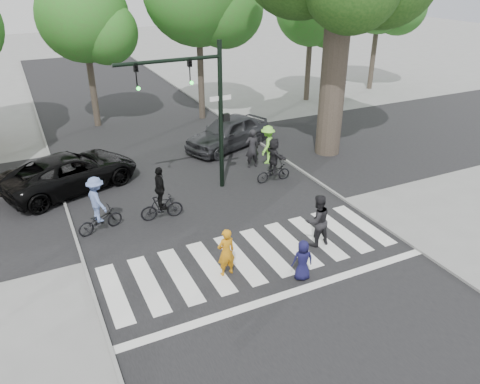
{
  "coord_description": "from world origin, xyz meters",
  "views": [
    {
      "loc": [
        -5.92,
        -10.26,
        8.61
      ],
      "look_at": [
        0.5,
        3.0,
        1.3
      ],
      "focal_mm": 35.0,
      "sensor_mm": 36.0,
      "label": 1
    }
  ],
  "objects_px": {
    "pedestrian_child": "(303,260)",
    "cyclist_mid": "(161,198)",
    "pedestrian_woman": "(226,252)",
    "car_suv": "(71,172)",
    "cyclist_right": "(274,162)",
    "pedestrian_adult": "(317,221)",
    "car_grey": "(228,132)",
    "traffic_signal": "(200,98)",
    "cyclist_left": "(98,209)"
  },
  "relations": [
    {
      "from": "car_suv",
      "to": "car_grey",
      "type": "xyz_separation_m",
      "value": [
        7.85,
        1.56,
        0.04
      ]
    },
    {
      "from": "car_grey",
      "to": "car_suv",
      "type": "bearing_deg",
      "value": -100.48
    },
    {
      "from": "pedestrian_woman",
      "to": "car_suv",
      "type": "height_order",
      "value": "pedestrian_woman"
    },
    {
      "from": "traffic_signal",
      "to": "pedestrian_child",
      "type": "height_order",
      "value": "traffic_signal"
    },
    {
      "from": "pedestrian_child",
      "to": "pedestrian_adult",
      "type": "distance_m",
      "value": 2.04
    },
    {
      "from": "cyclist_right",
      "to": "pedestrian_adult",
      "type": "bearing_deg",
      "value": -103.33
    },
    {
      "from": "pedestrian_woman",
      "to": "car_suv",
      "type": "xyz_separation_m",
      "value": [
        -3.33,
        8.24,
        -0.02
      ]
    },
    {
      "from": "cyclist_mid",
      "to": "car_suv",
      "type": "xyz_separation_m",
      "value": [
        -2.6,
        4.08,
        -0.08
      ]
    },
    {
      "from": "traffic_signal",
      "to": "cyclist_mid",
      "type": "xyz_separation_m",
      "value": [
        -2.27,
        -1.58,
        -3.05
      ]
    },
    {
      "from": "traffic_signal",
      "to": "cyclist_left",
      "type": "distance_m",
      "value": 5.61
    },
    {
      "from": "pedestrian_child",
      "to": "car_grey",
      "type": "bearing_deg",
      "value": -89.19
    },
    {
      "from": "traffic_signal",
      "to": "car_grey",
      "type": "height_order",
      "value": "traffic_signal"
    },
    {
      "from": "cyclist_left",
      "to": "car_grey",
      "type": "height_order",
      "value": "cyclist_left"
    },
    {
      "from": "car_suv",
      "to": "car_grey",
      "type": "relative_size",
      "value": 1.16
    },
    {
      "from": "traffic_signal",
      "to": "pedestrian_woman",
      "type": "xyz_separation_m",
      "value": [
        -1.55,
        -5.74,
        -3.11
      ]
    },
    {
      "from": "car_suv",
      "to": "pedestrian_woman",
      "type": "bearing_deg",
      "value": -177.09
    },
    {
      "from": "pedestrian_woman",
      "to": "cyclist_left",
      "type": "bearing_deg",
      "value": -59.73
    },
    {
      "from": "traffic_signal",
      "to": "car_grey",
      "type": "relative_size",
      "value": 1.26
    },
    {
      "from": "pedestrian_woman",
      "to": "traffic_signal",
      "type": "bearing_deg",
      "value": -109.54
    },
    {
      "from": "pedestrian_child",
      "to": "cyclist_left",
      "type": "relative_size",
      "value": 0.63
    },
    {
      "from": "cyclist_left",
      "to": "pedestrian_woman",
      "type": "bearing_deg",
      "value": -55.25
    },
    {
      "from": "traffic_signal",
      "to": "cyclist_mid",
      "type": "bearing_deg",
      "value": -145.16
    },
    {
      "from": "pedestrian_child",
      "to": "car_grey",
      "type": "xyz_separation_m",
      "value": [
        2.57,
        10.99,
        0.16
      ]
    },
    {
      "from": "traffic_signal",
      "to": "cyclist_mid",
      "type": "relative_size",
      "value": 2.91
    },
    {
      "from": "cyclist_left",
      "to": "car_suv",
      "type": "height_order",
      "value": "cyclist_left"
    },
    {
      "from": "pedestrian_woman",
      "to": "cyclist_left",
      "type": "relative_size",
      "value": 0.76
    },
    {
      "from": "cyclist_mid",
      "to": "cyclist_right",
      "type": "distance_m",
      "value": 5.43
    },
    {
      "from": "pedestrian_child",
      "to": "cyclist_mid",
      "type": "relative_size",
      "value": 0.63
    },
    {
      "from": "pedestrian_woman",
      "to": "car_grey",
      "type": "distance_m",
      "value": 10.79
    },
    {
      "from": "pedestrian_adult",
      "to": "car_grey",
      "type": "relative_size",
      "value": 0.38
    },
    {
      "from": "cyclist_right",
      "to": "car_suv",
      "type": "distance_m",
      "value": 8.47
    },
    {
      "from": "cyclist_mid",
      "to": "car_grey",
      "type": "distance_m",
      "value": 7.71
    },
    {
      "from": "cyclist_mid",
      "to": "car_grey",
      "type": "relative_size",
      "value": 0.43
    },
    {
      "from": "cyclist_left",
      "to": "car_grey",
      "type": "bearing_deg",
      "value": 36.61
    },
    {
      "from": "traffic_signal",
      "to": "car_suv",
      "type": "height_order",
      "value": "traffic_signal"
    },
    {
      "from": "traffic_signal",
      "to": "cyclist_left",
      "type": "height_order",
      "value": "traffic_signal"
    },
    {
      "from": "pedestrian_adult",
      "to": "car_grey",
      "type": "height_order",
      "value": "pedestrian_adult"
    },
    {
      "from": "pedestrian_woman",
      "to": "pedestrian_child",
      "type": "bearing_deg",
      "value": 144.19
    },
    {
      "from": "pedestrian_adult",
      "to": "car_grey",
      "type": "bearing_deg",
      "value": -96.49
    },
    {
      "from": "traffic_signal",
      "to": "pedestrian_adult",
      "type": "relative_size",
      "value": 3.27
    },
    {
      "from": "pedestrian_child",
      "to": "cyclist_right",
      "type": "distance_m",
      "value": 6.94
    },
    {
      "from": "traffic_signal",
      "to": "pedestrian_child",
      "type": "distance_m",
      "value": 7.66
    },
    {
      "from": "pedestrian_woman",
      "to": "cyclist_right",
      "type": "bearing_deg",
      "value": -135.74
    },
    {
      "from": "pedestrian_child",
      "to": "car_suv",
      "type": "bearing_deg",
      "value": -46.77
    },
    {
      "from": "pedestrian_adult",
      "to": "traffic_signal",
      "type": "bearing_deg",
      "value": -71.25
    },
    {
      "from": "traffic_signal",
      "to": "cyclist_right",
      "type": "relative_size",
      "value": 3.04
    },
    {
      "from": "pedestrian_child",
      "to": "cyclist_right",
      "type": "height_order",
      "value": "cyclist_right"
    },
    {
      "from": "pedestrian_adult",
      "to": "cyclist_right",
      "type": "relative_size",
      "value": 0.93
    },
    {
      "from": "pedestrian_adult",
      "to": "car_suv",
      "type": "bearing_deg",
      "value": -49.84
    },
    {
      "from": "pedestrian_child",
      "to": "cyclist_mid",
      "type": "height_order",
      "value": "cyclist_mid"
    }
  ]
}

